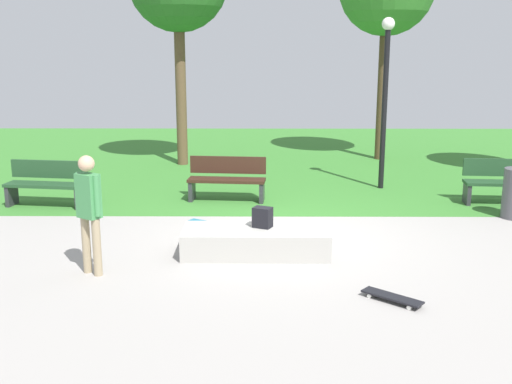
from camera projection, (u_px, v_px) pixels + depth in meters
ground_plane at (281, 235)px, 10.60m from camera, size 28.00×28.00×0.00m
grass_lawn at (273, 157)px, 18.00m from camera, size 26.60×12.80×0.01m
concrete_ledge at (256, 241)px, 9.63m from camera, size 2.27×0.90×0.40m
backpack_on_ledge at (263, 217)px, 9.64m from camera, size 0.34×0.30×0.32m
skater_performing_trick at (89, 206)px, 8.60m from camera, size 0.38×0.34×1.71m
skateboard_by_ledge at (392, 297)px, 7.84m from camera, size 0.74×0.67×0.08m
skateboard_spare at (208, 224)px, 11.08m from camera, size 0.79×0.57×0.08m
park_bench_center_lawn at (227, 178)px, 12.90m from camera, size 1.64×0.61×0.91m
park_bench_far_right at (504, 181)px, 12.62m from camera, size 1.63×0.59×0.91m
park_bench_near_path at (46, 183)px, 12.46m from camera, size 1.65×0.69×0.91m
lamp_post at (385, 85)px, 13.60m from camera, size 0.28×0.28×3.76m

